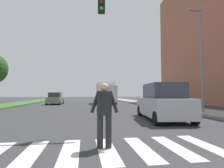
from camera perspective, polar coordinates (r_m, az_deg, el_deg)
The scene contains 9 objects.
ground_plane at distance 25.67m, azimuth -9.77°, elevation -6.35°, with size 140.00×140.00×0.00m, color #38383A.
crosswalk at distance 4.71m, azimuth -13.33°, elevation -20.36°, with size 7.65×2.20×0.01m.
median_strip at distance 25.29m, azimuth -29.81°, elevation -5.84°, with size 3.54×64.00×0.15m, color #386B2D.
sidewalk_right at distance 25.28m, azimuth 11.65°, elevation -6.21°, with size 3.00×64.00×0.15m, color #9E9991.
street_lamp_right at distance 14.53m, azimuth 26.48°, elevation 9.79°, with size 1.02×0.24×7.50m.
pedestrian_performer at distance 4.70m, azimuth -2.47°, elevation -8.90°, with size 0.75×0.29×1.69m.
suv_crossing at distance 10.22m, azimuth 15.85°, elevation -5.76°, with size 2.44×4.78×1.97m.
sedan_midblock at distance 25.70m, azimuth -17.71°, elevation -4.55°, with size 1.90×4.10×1.62m.
truck_box_delivery at distance 25.87m, azimuth -2.03°, elevation -2.75°, with size 2.40×6.20×3.10m.
Camera 1 is at (0.32, 4.37, 1.39)m, focal length 28.52 mm.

